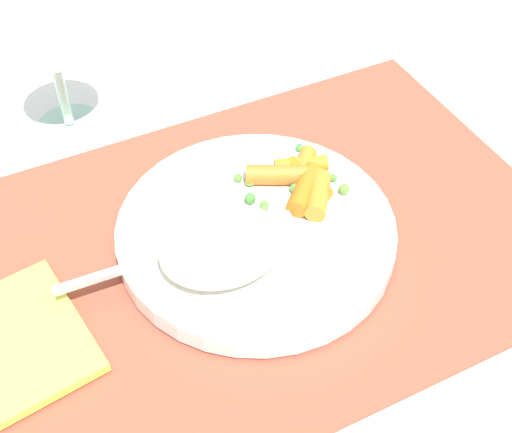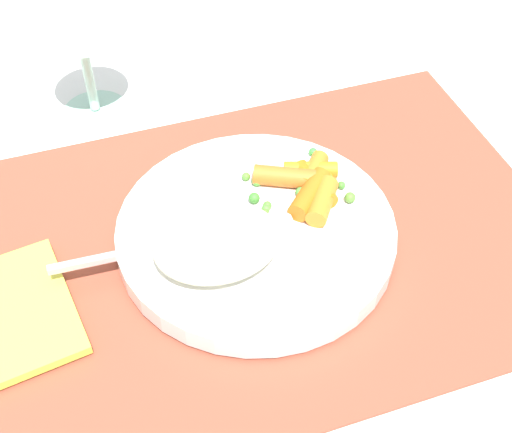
{
  "view_description": "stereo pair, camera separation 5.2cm",
  "coord_description": "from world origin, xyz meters",
  "px_view_note": "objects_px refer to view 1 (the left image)",
  "views": [
    {
      "loc": [
        -0.17,
        -0.35,
        0.45
      ],
      "look_at": [
        0.0,
        0.0,
        0.04
      ],
      "focal_mm": 49.18,
      "sensor_mm": 36.0,
      "label": 1
    },
    {
      "loc": [
        -0.13,
        -0.37,
        0.45
      ],
      "look_at": [
        0.0,
        0.0,
        0.04
      ],
      "focal_mm": 49.18,
      "sensor_mm": 36.0,
      "label": 2
    }
  ],
  "objects_px": {
    "fork": "(200,240)",
    "wine_glass": "(44,20)",
    "rice_mound": "(223,245)",
    "napkin": "(22,339)",
    "plate": "(256,233)",
    "carrot_portion": "(301,180)"
  },
  "relations": [
    {
      "from": "fork",
      "to": "rice_mound",
      "type": "bearing_deg",
      "value": -67.72
    },
    {
      "from": "plate",
      "to": "wine_glass",
      "type": "distance_m",
      "value": 0.27
    },
    {
      "from": "plate",
      "to": "fork",
      "type": "relative_size",
      "value": 1.17
    },
    {
      "from": "rice_mound",
      "to": "fork",
      "type": "xyz_separation_m",
      "value": [
        -0.01,
        0.02,
        -0.01
      ]
    },
    {
      "from": "fork",
      "to": "wine_glass",
      "type": "distance_m",
      "value": 0.25
    },
    {
      "from": "napkin",
      "to": "carrot_portion",
      "type": "bearing_deg",
      "value": 8.41
    },
    {
      "from": "carrot_portion",
      "to": "fork",
      "type": "bearing_deg",
      "value": -168.4
    },
    {
      "from": "rice_mound",
      "to": "napkin",
      "type": "distance_m",
      "value": 0.17
    },
    {
      "from": "plate",
      "to": "rice_mound",
      "type": "bearing_deg",
      "value": -151.63
    },
    {
      "from": "rice_mound",
      "to": "fork",
      "type": "height_order",
      "value": "rice_mound"
    },
    {
      "from": "rice_mound",
      "to": "wine_glass",
      "type": "distance_m",
      "value": 0.27
    },
    {
      "from": "rice_mound",
      "to": "napkin",
      "type": "relative_size",
      "value": 0.86
    },
    {
      "from": "plate",
      "to": "wine_glass",
      "type": "bearing_deg",
      "value": 113.36
    },
    {
      "from": "rice_mound",
      "to": "fork",
      "type": "bearing_deg",
      "value": 112.28
    },
    {
      "from": "rice_mound",
      "to": "napkin",
      "type": "xyz_separation_m",
      "value": [
        -0.16,
        0.01,
        -0.03
      ]
    },
    {
      "from": "rice_mound",
      "to": "wine_glass",
      "type": "xyz_separation_m",
      "value": [
        -0.06,
        0.25,
        0.08
      ]
    },
    {
      "from": "plate",
      "to": "fork",
      "type": "height_order",
      "value": "fork"
    },
    {
      "from": "rice_mound",
      "to": "carrot_portion",
      "type": "relative_size",
      "value": 1.27
    },
    {
      "from": "plate",
      "to": "rice_mound",
      "type": "relative_size",
      "value": 2.29
    },
    {
      "from": "plate",
      "to": "napkin",
      "type": "bearing_deg",
      "value": -175.94
    },
    {
      "from": "fork",
      "to": "carrot_portion",
      "type": "bearing_deg",
      "value": 11.6
    },
    {
      "from": "wine_glass",
      "to": "carrot_portion",
      "type": "bearing_deg",
      "value": -53.08
    }
  ]
}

